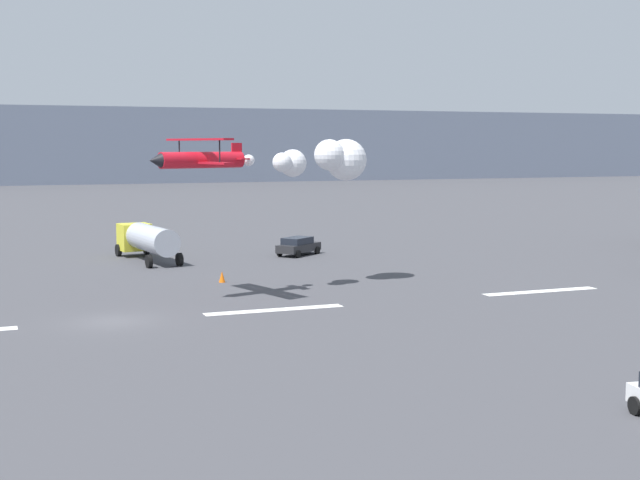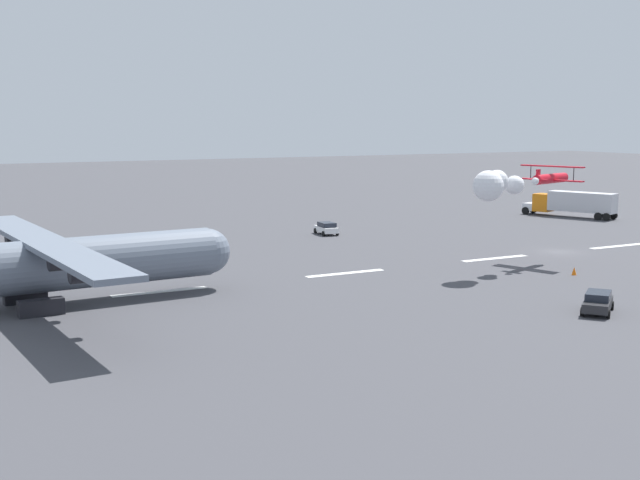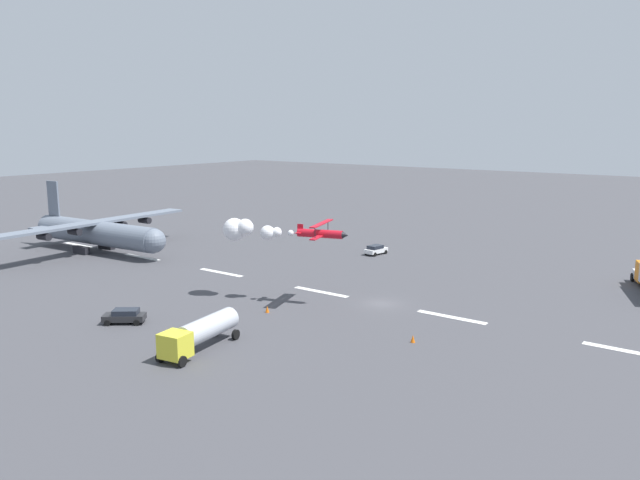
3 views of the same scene
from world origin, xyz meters
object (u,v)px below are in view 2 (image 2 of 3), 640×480
stunt_biplane_red (505,183)px  airport_staff_sedan (598,302)px  cargo_transport_plane (60,262)px  followme_car_yellow (326,228)px  semi_truck_orange (572,203)px  traffic_cone_far (574,271)px

stunt_biplane_red → airport_staff_sedan: bearing=74.2°
cargo_transport_plane → followme_car_yellow: (-36.69, -25.32, -2.55)m
semi_truck_orange → traffic_cone_far: semi_truck_orange is taller
stunt_biplane_red → semi_truck_orange: bearing=-142.2°
followme_car_yellow → traffic_cone_far: (-6.91, 34.38, -0.44)m
stunt_biplane_red → airport_staff_sedan: size_ratio=3.37×
semi_truck_orange → traffic_cone_far: 47.55m
airport_staff_sedan → traffic_cone_far: airport_staff_sedan is taller
semi_truck_orange → airport_staff_sedan: 62.62m
cargo_transport_plane → followme_car_yellow: bearing=-145.4°
cargo_transport_plane → semi_truck_orange: cargo_transport_plane is taller
stunt_biplane_red → airport_staff_sedan: (4.45, 15.67, -7.45)m
stunt_biplane_red → cargo_transport_plane: bearing=-7.7°
cargo_transport_plane → airport_staff_sedan: bearing=148.6°
traffic_cone_far → stunt_biplane_red: bearing=-37.5°
followme_car_yellow → airport_staff_sedan: bearing=86.8°
stunt_biplane_red → semi_truck_orange: stunt_biplane_red is taller
airport_staff_sedan → cargo_transport_plane: bearing=-31.4°
traffic_cone_far → semi_truck_orange: bearing=-134.7°
semi_truck_orange → traffic_cone_far: size_ratio=18.12×
semi_truck_orange → followme_car_yellow: 40.37m
semi_truck_orange → followme_car_yellow: size_ratio=3.22×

